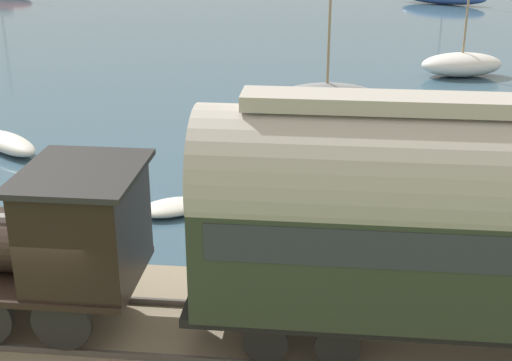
# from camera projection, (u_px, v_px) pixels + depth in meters

# --- Properties ---
(ground_plane) EXTENTS (200.00, 200.00, 0.00)m
(ground_plane) POSITION_uv_depth(u_px,v_px,m) (43.00, 351.00, 12.93)
(ground_plane) COLOR #476033
(harbor_water) EXTENTS (80.00, 80.00, 0.01)m
(harbor_water) POSITION_uv_depth(u_px,v_px,m) (265.00, 8.00, 52.68)
(harbor_water) COLOR #38566B
(harbor_water) RESTS_ON ground
(rail_embankment) EXTENTS (4.84, 56.00, 0.48)m
(rail_embankment) POSITION_uv_depth(u_px,v_px,m) (48.00, 332.00, 13.16)
(rail_embankment) COLOR gray
(rail_embankment) RESTS_ON ground
(steam_locomotive) EXTENTS (2.35, 5.61, 3.28)m
(steam_locomotive) POSITION_uv_depth(u_px,v_px,m) (24.00, 236.00, 12.46)
(steam_locomotive) COLOR black
(steam_locomotive) RESTS_ON rail_embankment
(passenger_coach) EXTENTS (2.26, 9.44, 4.38)m
(passenger_coach) POSITION_uv_depth(u_px,v_px,m) (476.00, 217.00, 11.44)
(passenger_coach) COLOR black
(passenger_coach) RESTS_ON rail_embankment
(sailboat_gray) EXTENTS (1.98, 4.26, 8.00)m
(sailboat_gray) POSITION_uv_depth(u_px,v_px,m) (327.00, 100.00, 26.22)
(sailboat_gray) COLOR gray
(sailboat_gray) RESTS_ON harbor_water
(sailboat_white) EXTENTS (2.48, 4.00, 8.03)m
(sailboat_white) POSITION_uv_depth(u_px,v_px,m) (462.00, 64.00, 32.41)
(sailboat_white) COLOR white
(sailboat_white) RESTS_ON harbor_water
(rowboat_off_pier) EXTENTS (1.80, 2.09, 0.33)m
(rowboat_off_pier) POSITION_uv_depth(u_px,v_px,m) (173.00, 207.00, 18.47)
(rowboat_off_pier) COLOR silver
(rowboat_off_pier) RESTS_ON harbor_water
(rowboat_mid_harbor) EXTENTS (2.60, 2.91, 0.56)m
(rowboat_mid_harbor) POSITION_uv_depth(u_px,v_px,m) (9.00, 143.00, 22.90)
(rowboat_mid_harbor) COLOR silver
(rowboat_mid_harbor) RESTS_ON harbor_water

